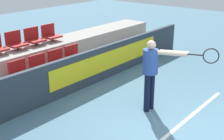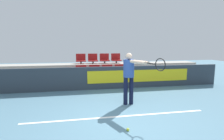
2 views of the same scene
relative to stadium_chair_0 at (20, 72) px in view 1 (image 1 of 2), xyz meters
The scene contains 13 objects.
ground_plane 4.11m from the stadium_chair_0, 77.37° to the right, with size 30.00×30.00×0.00m, color slate.
court_baseline 3.75m from the stadium_chair_0, 76.10° to the right, with size 4.77×0.08×0.01m.
barrier_wall 1.17m from the stadium_chair_0, 35.91° to the right, with size 10.47×0.14×0.94m.
bleacher_tier_front 0.99m from the stadium_chair_0, ahead, with size 10.07×0.96×0.46m.
bleacher_tier_middle 1.24m from the stadium_chair_0, 43.51° to the left, with size 10.07×0.96×0.92m.
stadium_chair_0 is the anchor object (origin of this frame).
stadium_chair_1 0.59m from the stadium_chair_0, ahead, with size 0.47×0.40×0.48m.
stadium_chair_2 1.18m from the stadium_chair_0, ahead, with size 0.47×0.40×0.48m.
stadium_chair_3 1.77m from the stadium_chair_0, ahead, with size 0.47×0.40×0.48m.
stadium_chair_5 1.22m from the stadium_chair_0, 58.30° to the left, with size 0.47×0.40×0.48m.
stadium_chair_6 1.59m from the stadium_chair_0, 39.00° to the left, with size 0.47×0.40×0.48m.
stadium_chair_7 2.07m from the stadium_chair_0, 28.36° to the left, with size 0.47×0.40×0.48m.
tennis_player 3.14m from the stadium_chair_0, 62.65° to the right, with size 0.72×1.43×1.59m.
Camera 1 is at (-4.87, -2.08, 3.19)m, focal length 50.00 mm.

